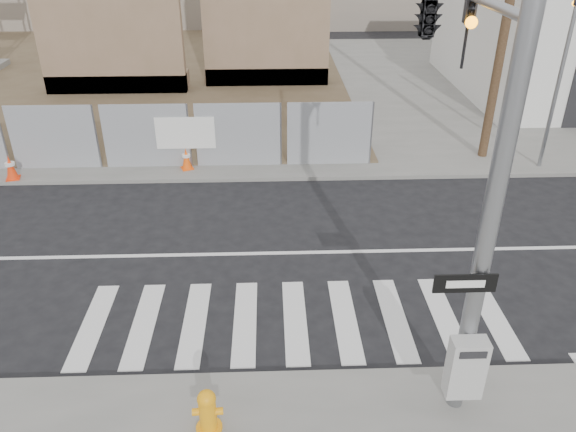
{
  "coord_description": "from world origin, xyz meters",
  "views": [
    {
      "loc": [
        -0.46,
        -11.28,
        7.23
      ],
      "look_at": [
        -0.08,
        -0.71,
        1.4
      ],
      "focal_mm": 35.0,
      "sensor_mm": 36.0,
      "label": 1
    }
  ],
  "objects_px": {
    "fire_hydrant": "(208,411)",
    "traffic_cone_c": "(11,168)",
    "signal_pole": "(445,75)",
    "traffic_cone_d": "(186,159)"
  },
  "relations": [
    {
      "from": "signal_pole",
      "to": "fire_hydrant",
      "type": "bearing_deg",
      "value": -141.55
    },
    {
      "from": "traffic_cone_c",
      "to": "traffic_cone_d",
      "type": "distance_m",
      "value": 5.14
    },
    {
      "from": "traffic_cone_c",
      "to": "traffic_cone_d",
      "type": "relative_size",
      "value": 1.09
    },
    {
      "from": "signal_pole",
      "to": "fire_hydrant",
      "type": "relative_size",
      "value": 8.98
    },
    {
      "from": "signal_pole",
      "to": "traffic_cone_c",
      "type": "xyz_separation_m",
      "value": [
        -10.62,
        6.27,
        -4.3
      ]
    },
    {
      "from": "signal_pole",
      "to": "traffic_cone_d",
      "type": "distance_m",
      "value": 9.78
    },
    {
      "from": "fire_hydrant",
      "to": "traffic_cone_c",
      "type": "bearing_deg",
      "value": 120.89
    },
    {
      "from": "fire_hydrant",
      "to": "traffic_cone_d",
      "type": "distance_m",
      "value": 10.09
    },
    {
      "from": "fire_hydrant",
      "to": "traffic_cone_d",
      "type": "relative_size",
      "value": 1.15
    },
    {
      "from": "traffic_cone_d",
      "to": "traffic_cone_c",
      "type": "bearing_deg",
      "value": -173.77
    }
  ]
}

